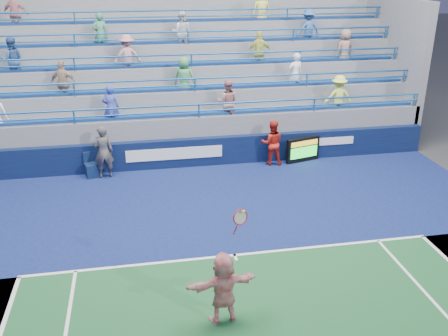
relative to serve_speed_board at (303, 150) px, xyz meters
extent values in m
plane|color=#333538|center=(-3.96, -6.16, -0.49)|extent=(120.00, 120.00, 0.00)
cube|color=#0F174D|center=(-3.96, -3.96, -0.48)|extent=(18.00, 8.40, 0.02)
cube|color=white|center=(-3.96, -6.16, -0.47)|extent=(11.00, 0.10, 0.01)
cube|color=white|center=(-3.96, -6.26, -0.47)|extent=(0.08, 0.30, 0.01)
cube|color=#0A1237|center=(-3.96, 0.34, 0.06)|extent=(18.00, 0.30, 1.10)
cube|color=white|center=(-4.96, 0.18, 0.11)|extent=(3.60, 0.02, 0.45)
cube|color=white|center=(1.24, 0.18, 0.21)|extent=(1.80, 0.02, 0.30)
cube|color=slate|center=(-3.96, 3.29, 0.06)|extent=(18.00, 5.60, 1.10)
cube|color=slate|center=(-3.96, 3.29, 0.44)|extent=(18.00, 5.60, 1.85)
cube|color=navy|center=(-3.96, 0.94, 1.41)|extent=(17.40, 0.45, 0.10)
cylinder|color=#1C5798|center=(-3.96, 0.54, 1.86)|extent=(18.00, 0.07, 0.07)
cube|color=slate|center=(-3.96, 3.79, 0.81)|extent=(18.00, 4.60, 2.60)
cube|color=navy|center=(-3.96, 1.94, 2.16)|extent=(17.40, 0.45, 0.10)
cylinder|color=#1C5798|center=(-3.96, 1.54, 2.61)|extent=(18.00, 0.07, 0.07)
cube|color=slate|center=(-3.96, 4.29, 1.19)|extent=(18.00, 3.60, 3.35)
cube|color=navy|center=(-3.96, 2.94, 2.91)|extent=(17.40, 0.45, 0.10)
cylinder|color=#1C5798|center=(-3.96, 2.54, 3.36)|extent=(18.00, 0.07, 0.07)
cube|color=slate|center=(-3.96, 4.79, 1.56)|extent=(18.00, 2.60, 4.10)
cube|color=navy|center=(-3.96, 3.94, 3.66)|extent=(17.40, 0.45, 0.10)
cylinder|color=#1C5798|center=(-3.96, 3.54, 4.11)|extent=(18.00, 0.07, 0.07)
cube|color=slate|center=(-3.96, 5.29, 1.94)|extent=(18.00, 1.60, 4.85)
cube|color=navy|center=(-3.96, 4.94, 4.41)|extent=(17.40, 0.45, 0.10)
cylinder|color=#1C5798|center=(-3.96, 4.54, 4.86)|extent=(18.00, 0.07, 0.07)
imported|color=#335F99|center=(1.32, 3.94, 4.04)|extent=(1.19, 0.81, 1.70)
imported|color=#D0878A|center=(-10.79, 4.94, 4.79)|extent=(1.04, 0.55, 1.70)
imported|color=tan|center=(-8.86, 1.94, 2.54)|extent=(1.06, 0.62, 1.70)
imported|color=#3943AC|center=(-7.17, 0.94, 1.79)|extent=(0.63, 0.42, 1.70)
imported|color=white|center=(-4.17, 3.94, 4.04)|extent=(0.94, 0.80, 1.70)
imported|color=#439455|center=(-4.33, 1.94, 2.54)|extent=(0.95, 0.76, 1.70)
imported|color=tan|center=(-2.81, 0.94, 1.79)|extent=(0.96, 0.83, 1.70)
imported|color=#F3FF63|center=(1.68, 0.94, 1.79)|extent=(1.15, 0.73, 1.70)
imported|color=#A27C6C|center=(2.66, 2.94, 3.29)|extent=(0.95, 0.77, 1.70)
imported|color=#C37E8D|center=(-6.45, 2.94, 3.29)|extent=(1.17, 0.77, 1.70)
imported|color=#2F538F|center=(-10.76, 2.94, 3.29)|extent=(0.92, 0.77, 1.70)
imported|color=#D3D854|center=(-1.09, 2.94, 3.29)|extent=(1.04, 0.53, 1.70)
imported|color=#F6FF63|center=(-0.52, 4.94, 4.79)|extent=(0.90, 0.65, 1.70)
imported|color=#3E8861|center=(-7.47, 3.94, 4.04)|extent=(0.68, 0.50, 1.70)
imported|color=white|center=(0.18, 1.94, 2.54)|extent=(0.70, 0.55, 1.70)
cube|color=black|center=(0.00, 0.01, 0.00)|extent=(1.40, 0.51, 0.97)
cube|color=gold|center=(0.00, -0.08, 0.29)|extent=(1.19, 0.02, 0.19)
cube|color=#19E533|center=(0.00, -0.08, -0.08)|extent=(1.19, 0.02, 0.44)
cube|color=#0D1D3F|center=(-7.97, -0.02, -0.24)|extent=(0.62, 0.62, 0.50)
cube|color=#0D1D3F|center=(-7.97, 0.21, 0.21)|extent=(0.50, 0.19, 0.39)
imported|color=white|center=(-4.72, -8.62, 0.34)|extent=(1.59, 0.67, 1.67)
torus|color=#B11524|center=(-4.37, -8.62, 2.01)|extent=(0.35, 0.20, 0.34)
cylinder|color=#B11524|center=(-4.47, -8.62, 1.73)|extent=(0.07, 0.19, 0.30)
sphere|color=yellow|center=(-4.32, -8.67, 2.16)|extent=(0.07, 0.07, 0.07)
imported|color=#131434|center=(-7.52, -0.18, 0.49)|extent=(0.78, 0.57, 1.95)
imported|color=red|center=(-1.26, -0.04, 0.38)|extent=(0.94, 0.78, 1.74)
camera|label=1|loc=(-6.30, -17.27, 6.75)|focal=40.00mm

